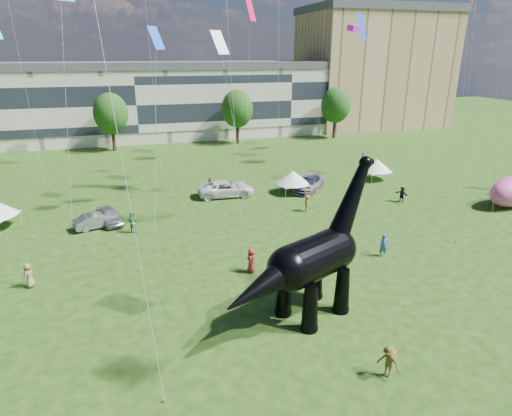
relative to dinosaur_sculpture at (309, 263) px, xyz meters
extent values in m
plane|color=#16330C|center=(0.71, -2.64, -3.47)|extent=(220.00, 220.00, 0.00)
cube|color=beige|center=(-7.29, 59.36, 2.53)|extent=(78.00, 11.00, 12.00)
cube|color=tan|center=(40.71, 62.36, 7.53)|extent=(28.00, 18.00, 22.00)
cylinder|color=#382314|center=(-11.29, 50.36, -1.87)|extent=(0.56, 0.56, 3.20)
ellipsoid|color=#14380F|center=(-11.29, 50.36, 2.85)|extent=(5.20, 5.20, 6.24)
cylinder|color=#382314|center=(8.71, 50.36, -1.87)|extent=(0.56, 0.56, 3.20)
ellipsoid|color=#14380F|center=(8.71, 50.36, 2.85)|extent=(5.20, 5.20, 6.24)
cylinder|color=#382314|center=(26.71, 50.36, -1.87)|extent=(0.56, 0.56, 3.20)
ellipsoid|color=#14380F|center=(26.71, 50.36, 2.85)|extent=(5.20, 5.20, 6.24)
cone|color=black|center=(-0.39, -1.30, -2.07)|extent=(1.27, 1.27, 2.79)
sphere|color=black|center=(-0.39, -1.30, -3.30)|extent=(1.02, 1.02, 1.02)
cone|color=black|center=(-1.24, 0.55, -2.07)|extent=(1.27, 1.27, 2.79)
sphere|color=black|center=(-1.24, 0.55, -3.30)|extent=(1.02, 1.02, 1.02)
cone|color=black|center=(2.14, -0.14, -2.07)|extent=(1.27, 1.27, 2.79)
sphere|color=black|center=(2.14, -0.14, -3.30)|extent=(1.02, 1.02, 1.02)
cone|color=black|center=(1.29, 1.72, -2.07)|extent=(1.27, 1.27, 2.79)
sphere|color=black|center=(1.29, 1.72, -3.30)|extent=(1.02, 1.02, 1.02)
cylinder|color=black|center=(0.37, 0.17, 0.16)|extent=(4.59, 3.91, 2.51)
sphere|color=black|center=(-1.41, -0.65, 0.16)|extent=(2.51, 2.51, 2.51)
sphere|color=black|center=(2.14, 0.98, 0.16)|extent=(2.41, 2.41, 2.41)
cone|color=black|center=(3.17, 1.45, 2.85)|extent=(3.76, 2.73, 4.92)
sphere|color=black|center=(4.20, 1.93, 4.98)|extent=(0.78, 0.78, 0.78)
cylinder|color=black|center=(4.45, 2.04, 4.93)|extent=(0.76, 0.64, 0.41)
cone|color=black|center=(-3.15, -1.44, -0.15)|extent=(5.28, 3.82, 2.73)
imported|color=#A4A5A9|center=(-11.35, 18.51, -2.75)|extent=(2.85, 4.49, 1.42)
imported|color=gray|center=(-12.30, 17.74, -2.80)|extent=(4.25, 2.54, 1.32)
imported|color=silver|center=(0.45, 23.08, -2.63)|extent=(6.16, 3.09, 1.67)
imported|color=#595960|center=(9.78, 22.41, -2.66)|extent=(5.36, 5.72, 1.62)
cube|color=white|center=(7.71, 22.13, -2.43)|extent=(2.87, 2.87, 0.11)
cone|color=white|center=(7.71, 22.13, -1.67)|extent=(3.63, 3.63, 1.41)
cylinder|color=#999999|center=(6.41, 20.79, -2.95)|extent=(0.06, 0.06, 1.04)
cylinder|color=#999999|center=(9.05, 20.83, -2.95)|extent=(0.06, 0.06, 1.04)
cylinder|color=#999999|center=(6.37, 23.43, -2.95)|extent=(0.06, 0.06, 1.04)
cylinder|color=#999999|center=(9.01, 23.47, -2.95)|extent=(0.06, 0.06, 1.04)
cube|color=white|center=(19.32, 24.24, -2.41)|extent=(2.90, 2.90, 0.12)
cone|color=white|center=(19.32, 24.24, -1.64)|extent=(3.67, 3.67, 1.44)
cylinder|color=#999999|center=(17.98, 22.89, -2.94)|extent=(0.06, 0.06, 1.05)
cylinder|color=#999999|center=(20.67, 22.91, -2.94)|extent=(0.06, 0.06, 1.05)
cylinder|color=#999999|center=(17.96, 25.57, -2.94)|extent=(0.06, 0.06, 1.05)
cylinder|color=#999999|center=(20.65, 25.59, -2.94)|extent=(0.06, 0.06, 1.05)
cylinder|color=#999999|center=(-19.02, 20.83, -2.89)|extent=(0.06, 0.06, 1.15)
ellipsoid|color=#D6539C|center=(27.15, 11.89, -1.91)|extent=(6.84, 4.71, 3.11)
imported|color=teal|center=(22.41, 32.49, -2.64)|extent=(0.67, 0.51, 1.65)
imported|color=#5E3477|center=(-0.85, 25.36, -2.67)|extent=(0.70, 1.01, 1.59)
imported|color=maroon|center=(-1.62, 6.05, -2.56)|extent=(0.91, 1.05, 1.80)
imported|color=black|center=(17.38, 16.05, -2.64)|extent=(0.93, 1.60, 1.64)
imported|color=brown|center=(6.95, 16.31, -2.63)|extent=(0.72, 1.13, 1.67)
imported|color=#2A509C|center=(8.58, 5.55, -2.57)|extent=(0.73, 0.56, 1.80)
imported|color=brown|center=(1.69, -5.76, -2.63)|extent=(1.10, 1.25, 1.67)
imported|color=olive|center=(-16.10, 8.22, -2.62)|extent=(0.81, 0.97, 1.70)
imported|color=#36884E|center=(-9.37, 15.76, -2.52)|extent=(1.15, 1.09, 1.88)
plane|color=white|center=(0.86, 26.16, 12.07)|extent=(2.66, 2.53, 2.32)
plane|color=blue|center=(-5.86, 20.86, 12.26)|extent=(1.84, 2.08, 1.91)
cube|color=#AB18AA|center=(24.49, 41.25, 14.44)|extent=(3.00, 2.38, 1.06)
plane|color=red|center=(7.80, 38.83, 16.35)|extent=(2.41, 2.85, 2.87)
plane|color=#1234C7|center=(20.78, 32.88, 14.19)|extent=(2.90, 2.82, 3.19)
camera|label=1|loc=(-8.96, -19.66, 11.02)|focal=30.00mm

